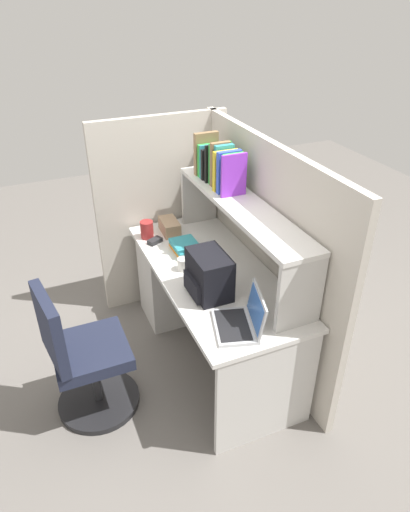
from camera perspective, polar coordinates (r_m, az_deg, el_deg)
ground_plane at (r=3.46m, az=0.78°, el=-11.96°), size 8.00×8.00×0.00m
desk at (r=3.49m, az=-1.76°, el=-3.05°), size 1.60×0.70×0.73m
cubicle_partition_rear at (r=3.13m, az=7.25°, el=0.43°), size 1.84×0.05×1.55m
cubicle_partition_left at (r=3.66m, az=-5.25°, el=5.34°), size 0.05×1.06×1.55m
overhead_hutch at (r=2.91m, az=4.55°, el=4.92°), size 1.44×0.28×0.45m
reference_books_on_shelf at (r=3.12m, az=1.57°, el=11.47°), size 0.51×0.18×0.30m
laptop at (r=2.52m, az=4.69°, el=-7.96°), size 0.37×0.32×0.22m
backpack at (r=2.72m, az=0.43°, el=-2.38°), size 0.30×0.22×0.27m
computer_mouse at (r=3.33m, az=-6.28°, el=1.89°), size 0.10×0.12×0.03m
paper_cup at (r=2.99m, az=-2.74°, el=-1.03°), size 0.08×0.08×0.08m
tissue_box at (r=3.44m, az=-4.46°, el=3.69°), size 0.23×0.13×0.10m
snack_canister at (r=3.38m, az=-7.27°, el=3.28°), size 0.10×0.10×0.13m
desk_book_stack at (r=3.20m, az=-2.51°, el=1.15°), size 0.25×0.18×0.08m
office_chair at (r=2.92m, az=-14.98°, el=-12.60°), size 0.52×0.52×0.93m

